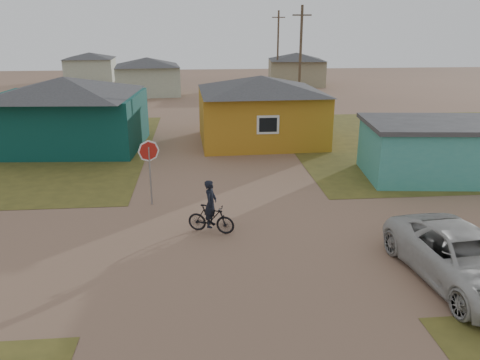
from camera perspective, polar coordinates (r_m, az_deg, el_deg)
name	(u,v)px	position (r m, az deg, el deg)	size (l,w,h in m)	color
ground	(239,249)	(14.91, -0.09, -8.47)	(120.00, 120.00, 0.00)	#8A654F
grass_ne	(451,141)	(31.04, 24.34, 4.35)	(20.00, 18.00, 0.00)	brown
house_teal	(67,112)	(28.11, -20.38, 7.79)	(8.93, 7.08, 4.00)	#093632
house_yellow	(261,108)	(27.88, 2.53, 8.74)	(7.72, 6.76, 3.90)	#B3791B
shed_turquoise	(434,149)	(23.08, 22.61, 3.45)	(6.71, 4.93, 2.60)	teal
house_pale_west	(148,76)	(47.72, -11.18, 12.38)	(7.04, 6.15, 3.60)	#AAB198
house_beige_east	(296,69)	(54.60, 6.87, 13.34)	(6.95, 6.05, 3.60)	gray
house_pale_north	(90,66)	(60.80, -17.78, 13.05)	(6.28, 5.81, 3.40)	#AAB198
utility_pole_near	(300,60)	(36.14, 7.35, 14.30)	(1.40, 0.20, 8.00)	brown
utility_pole_far	(278,49)	(52.01, 4.63, 15.67)	(1.40, 0.20, 8.00)	brown
stop_sign	(149,158)	(18.17, -11.02, 2.67)	(0.85, 0.07, 2.60)	gray
cyclist	(211,214)	(15.83, -3.57, -4.13)	(1.71, 1.02, 1.86)	black
vehicle	(465,259)	(14.20, 25.73, -8.65)	(2.43, 5.26, 1.46)	#B3B3AF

